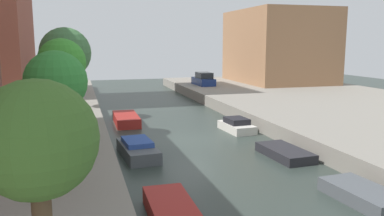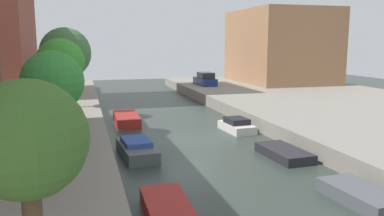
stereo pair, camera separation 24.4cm
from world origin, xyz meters
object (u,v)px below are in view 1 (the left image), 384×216
object	(u,v)px
street_tree_4	(68,54)
street_tree_3	(65,53)
street_tree_2	(62,63)
moored_boat_right_1	(364,195)
moored_boat_left_2	(138,149)
street_tree_5	(70,54)
moored_boat_right_2	(285,153)
low_block_right	(278,46)
parked_car	(204,80)
moored_boat_right_3	(237,126)
street_tree_1	(56,84)
street_tree_0	(37,143)
moored_boat_left_3	(126,119)
moored_boat_left_1	(172,212)

from	to	relation	value
street_tree_4	street_tree_3	bearing A→B (deg)	-90.00
street_tree_2	moored_boat_right_1	size ratio (longest dim) A/B	1.52
moored_boat_right_1	moored_boat_left_2	bearing A→B (deg)	131.33
street_tree_5	moored_boat_right_2	size ratio (longest dim) A/B	1.41
low_block_right	moored_boat_right_1	size ratio (longest dim) A/B	3.92
street_tree_3	moored_boat_left_2	distance (m)	8.02
street_tree_4	moored_boat_left_2	size ratio (longest dim) A/B	1.40
moored_boat_right_1	parked_car	bearing A→B (deg)	83.00
low_block_right	moored_boat_right_3	distance (m)	26.11
street_tree_1	street_tree_3	xyz separation A→B (m)	(0.00, 11.67, 0.71)
street_tree_0	parked_car	xyz separation A→B (m)	(14.83, 36.96, -2.57)
low_block_right	parked_car	distance (m)	11.10
street_tree_0	moored_boat_left_2	xyz separation A→B (m)	(3.54, 12.94, -3.81)
low_block_right	street_tree_4	world-z (taller)	low_block_right
street_tree_2	moored_boat_right_3	bearing A→B (deg)	24.93
low_block_right	street_tree_0	xyz separation A→B (m)	(-25.16, -38.30, -1.28)
street_tree_3	street_tree_5	world-z (taller)	street_tree_3
street_tree_1	moored_boat_left_3	size ratio (longest dim) A/B	1.08
street_tree_0	parked_car	bearing A→B (deg)	68.13
street_tree_2	street_tree_3	xyz separation A→B (m)	(0.00, 6.18, 0.31)
moored_boat_left_3	street_tree_2	bearing A→B (deg)	-112.28
street_tree_4	moored_boat_left_1	size ratio (longest dim) A/B	1.55
street_tree_5	parked_car	bearing A→B (deg)	21.92
moored_boat_left_2	street_tree_2	bearing A→B (deg)	-165.30
low_block_right	street_tree_3	xyz separation A→B (m)	(-25.16, -20.10, -0.18)
moored_boat_right_2	moored_boat_right_3	distance (m)	6.38
moored_boat_right_3	street_tree_0	bearing A→B (deg)	-122.45
street_tree_5	moored_boat_right_1	distance (m)	28.90
street_tree_2	street_tree_1	bearing A→B (deg)	-90.00
moored_boat_left_2	moored_boat_left_1	bearing A→B (deg)	-89.96
low_block_right	parked_car	bearing A→B (deg)	-172.65
street_tree_1	moored_boat_right_3	size ratio (longest dim) A/B	1.49
street_tree_1	moored_boat_right_3	xyz separation A→B (m)	(10.85, 10.53, -4.21)
street_tree_2	street_tree_5	size ratio (longest dim) A/B	1.04
street_tree_2	moored_boat_right_1	distance (m)	13.97
parked_car	street_tree_2	bearing A→B (deg)	-120.74
low_block_right	street_tree_0	bearing A→B (deg)	-123.31
low_block_right	street_tree_3	distance (m)	32.20
moored_boat_left_2	moored_boat_right_2	bearing A→B (deg)	-17.06
parked_car	moored_boat_right_1	distance (m)	32.62
street_tree_5	street_tree_0	bearing A→B (deg)	-90.00
street_tree_0	moored_boat_right_2	xyz separation A→B (m)	(10.93, 10.68, -3.96)
street_tree_3	moored_boat_left_3	bearing A→B (deg)	41.14
street_tree_1	street_tree_2	size ratio (longest dim) A/B	0.91
street_tree_0	moored_boat_left_3	xyz separation A→B (m)	(3.95, 21.64, -3.86)
parked_car	moored_boat_left_1	size ratio (longest dim) A/B	1.18
street_tree_3	moored_boat_right_3	distance (m)	11.96
street_tree_1	moored_boat_left_1	world-z (taller)	street_tree_1
street_tree_3	street_tree_5	distance (m)	12.80
parked_car	moored_boat_left_3	world-z (taller)	parked_car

